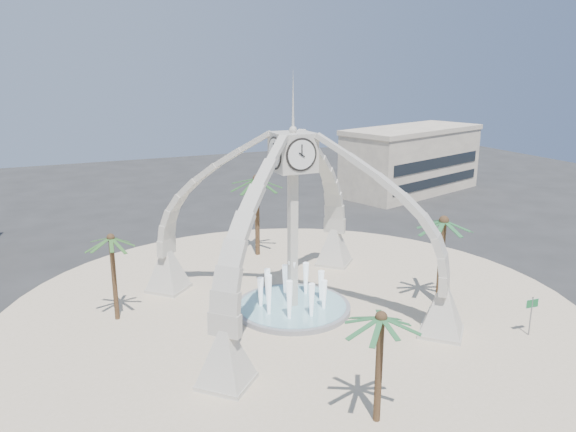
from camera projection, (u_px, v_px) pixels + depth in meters
name	position (u px, v px, depth m)	size (l,w,h in m)	color
ground	(293.00, 310.00, 38.88)	(140.00, 140.00, 0.00)	#282828
plaza	(293.00, 310.00, 38.87)	(40.00, 40.00, 0.06)	beige
clock_tower	(293.00, 220.00, 37.19)	(17.94, 17.94, 16.30)	beige
fountain	(293.00, 306.00, 38.80)	(8.00, 8.00, 3.62)	gray
building_ne	(412.00, 160.00, 74.22)	(21.87, 14.17, 8.60)	beige
palm_east	(444.00, 222.00, 38.24)	(5.73, 5.73, 7.00)	brown
palm_west	(111.00, 239.00, 36.01)	(4.26, 4.26, 6.35)	brown
palm_north	(257.00, 180.00, 48.45)	(5.66, 5.66, 7.78)	brown
palm_south	(381.00, 319.00, 25.40)	(4.28, 4.28, 6.08)	brown
street_sign	(532.00, 308.00, 34.74)	(0.96, 0.11, 2.62)	slate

